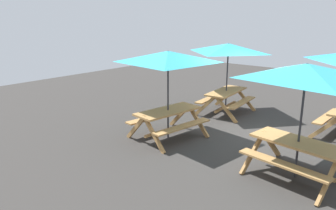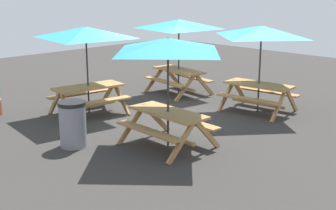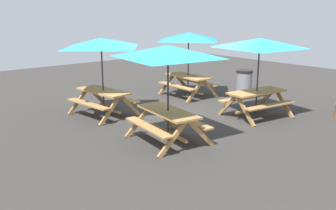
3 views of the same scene
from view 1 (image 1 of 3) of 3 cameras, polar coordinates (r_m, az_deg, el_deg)
name	(u,v)px [view 1 (image 1 of 3)]	position (r m, az deg, el deg)	size (l,w,h in m)	color
ground_plane	(257,139)	(9.02, 15.22, -5.66)	(24.00, 24.00, 0.00)	#33302D
picnic_table_1	(305,80)	(6.62, 22.82, 4.03)	(2.80, 2.80, 2.34)	#A87A44
picnic_table_2	(168,63)	(8.28, 0.00, 7.28)	(2.80, 2.80, 2.34)	#A87A44
picnic_table_3	(228,53)	(10.70, 10.43, 8.86)	(2.19, 2.19, 2.34)	#A87A44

